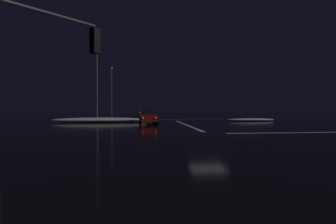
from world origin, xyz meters
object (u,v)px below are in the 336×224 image
(sedan_white, at_px, (148,114))
(traffic_signal_sw, at_px, (47,53))
(sedan_silver, at_px, (145,113))
(sedan_black, at_px, (147,115))
(sedan_red, at_px, (148,116))
(streetlamp_left_near, at_px, (97,75))
(streetlamp_left_far, at_px, (112,88))

(sedan_white, distance_m, traffic_signal_sw, 31.46)
(sedan_silver, bearing_deg, sedan_black, -89.47)
(sedan_red, relative_size, sedan_white, 1.00)
(sedan_white, height_order, streetlamp_left_near, streetlamp_left_near)
(traffic_signal_sw, bearing_deg, streetlamp_left_near, 94.80)
(sedan_red, distance_m, sedan_white, 11.67)
(traffic_signal_sw, relative_size, streetlamp_left_far, 0.62)
(sedan_black, xyz_separation_m, sedan_white, (0.23, 6.00, 0.00))
(sedan_silver, bearing_deg, sedan_white, -86.39)
(sedan_red, distance_m, streetlamp_left_near, 8.44)
(sedan_black, distance_m, traffic_signal_sw, 25.53)
(sedan_white, bearing_deg, streetlamp_left_near, -126.74)
(sedan_white, xyz_separation_m, streetlamp_left_near, (-6.32, -8.47, 4.87))
(streetlamp_left_near, bearing_deg, sedan_black, 22.05)
(sedan_red, relative_size, sedan_silver, 1.00)
(sedan_black, xyz_separation_m, streetlamp_left_far, (-6.10, 13.53, 4.42))
(streetlamp_left_near, bearing_deg, streetlamp_left_far, 90.00)
(sedan_red, height_order, sedan_black, same)
(sedan_black, height_order, traffic_signal_sw, traffic_signal_sw)
(sedan_red, distance_m, sedan_black, 5.67)
(traffic_signal_sw, height_order, streetlamp_left_far, streetlamp_left_far)
(traffic_signal_sw, bearing_deg, sedan_white, 81.86)
(sedan_white, bearing_deg, traffic_signal_sw, -98.14)
(streetlamp_left_far, bearing_deg, sedan_silver, -20.61)
(sedan_red, relative_size, sedan_black, 1.00)
(sedan_white, distance_m, streetlamp_left_near, 11.64)
(sedan_black, relative_size, sedan_white, 1.00)
(sedan_black, relative_size, traffic_signal_sw, 0.77)
(sedan_white, bearing_deg, streetlamp_left_far, 130.03)
(traffic_signal_sw, height_order, streetlamp_left_near, streetlamp_left_near)
(sedan_black, xyz_separation_m, streetlamp_left_near, (-6.10, -2.47, 4.87))
(sedan_red, bearing_deg, streetlamp_left_far, 107.65)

